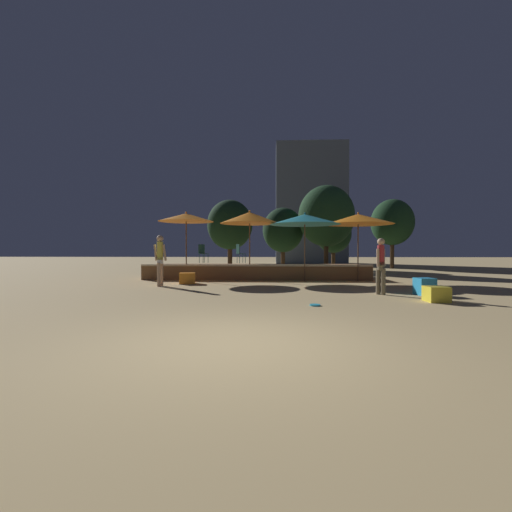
% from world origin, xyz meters
% --- Properties ---
extents(ground_plane, '(120.00, 120.00, 0.00)m').
position_xyz_m(ground_plane, '(0.00, 0.00, 0.00)').
color(ground_plane, tan).
extents(wooden_deck, '(9.97, 2.91, 0.69)m').
position_xyz_m(wooden_deck, '(-0.23, 11.34, 0.30)').
color(wooden_deck, brown).
rests_on(wooden_deck, ground).
extents(patio_umbrella_0, '(2.89, 2.89, 2.89)m').
position_xyz_m(patio_umbrella_0, '(4.09, 9.80, 2.60)').
color(patio_umbrella_0, brown).
rests_on(patio_umbrella_0, ground).
extents(patio_umbrella_1, '(2.97, 2.97, 2.89)m').
position_xyz_m(patio_umbrella_1, '(1.86, 9.77, 2.60)').
color(patio_umbrella_1, brown).
rests_on(patio_umbrella_1, ground).
extents(patio_umbrella_2, '(2.38, 2.38, 2.98)m').
position_xyz_m(patio_umbrella_2, '(-3.25, 9.99, 2.72)').
color(patio_umbrella_2, brown).
rests_on(patio_umbrella_2, ground).
extents(patio_umbrella_3, '(2.58, 2.58, 3.04)m').
position_xyz_m(patio_umbrella_3, '(-0.49, 10.11, 2.70)').
color(patio_umbrella_3, brown).
rests_on(patio_umbrella_3, ground).
extents(cube_seat_0, '(0.53, 0.53, 0.39)m').
position_xyz_m(cube_seat_0, '(4.63, 4.09, 0.19)').
color(cube_seat_0, yellow).
rests_on(cube_seat_0, ground).
extents(cube_seat_1, '(0.68, 0.68, 0.42)m').
position_xyz_m(cube_seat_1, '(-2.80, 8.38, 0.21)').
color(cube_seat_1, orange).
rests_on(cube_seat_1, ground).
extents(cube_seat_2, '(0.53, 0.53, 0.50)m').
position_xyz_m(cube_seat_2, '(4.91, 5.39, 0.25)').
color(cube_seat_2, '#2D9EDB').
rests_on(cube_seat_2, ground).
extents(person_1, '(0.35, 0.34, 1.65)m').
position_xyz_m(person_1, '(3.67, 5.44, 0.88)').
color(person_1, '#72664C').
rests_on(person_1, ground).
extents(person_2, '(0.52, 0.31, 1.84)m').
position_xyz_m(person_2, '(-3.55, 7.42, 1.02)').
color(person_2, tan).
rests_on(person_2, ground).
extents(bistro_chair_0, '(0.48, 0.48, 0.90)m').
position_xyz_m(bistro_chair_0, '(-2.89, 11.74, 1.23)').
color(bistro_chair_0, '#1E4C47').
rests_on(bistro_chair_0, wooden_deck).
extents(bistro_chair_1, '(0.46, 0.46, 0.90)m').
position_xyz_m(bistro_chair_1, '(-1.07, 11.53, 1.23)').
color(bistro_chair_1, '#1E4C47').
rests_on(bistro_chair_1, wooden_deck).
extents(frisbee_disc, '(0.25, 0.25, 0.03)m').
position_xyz_m(frisbee_disc, '(1.49, 3.31, 0.02)').
color(frisbee_disc, '#33B2D8').
rests_on(frisbee_disc, ground).
extents(background_tree_0, '(2.71, 2.71, 4.32)m').
position_xyz_m(background_tree_0, '(-2.05, 15.76, 2.82)').
color(background_tree_0, '#3D2B1C').
rests_on(background_tree_0, ground).
extents(background_tree_1, '(3.43, 3.43, 5.29)m').
position_xyz_m(background_tree_1, '(3.82, 16.54, 3.40)').
color(background_tree_1, '#3D2B1C').
rests_on(background_tree_1, ground).
extents(background_tree_2, '(2.95, 2.95, 4.90)m').
position_xyz_m(background_tree_2, '(8.99, 19.91, 3.27)').
color(background_tree_2, '#3D2B1C').
rests_on(background_tree_2, ground).
extents(background_tree_3, '(2.67, 2.67, 4.10)m').
position_xyz_m(background_tree_3, '(1.20, 17.90, 2.62)').
color(background_tree_3, '#3D2B1C').
rests_on(background_tree_3, ground).
extents(background_tree_4, '(2.38, 2.38, 3.73)m').
position_xyz_m(background_tree_4, '(4.62, 18.56, 2.41)').
color(background_tree_4, '#3D2B1C').
rests_on(background_tree_4, ground).
extents(distant_building, '(6.74, 3.89, 11.55)m').
position_xyz_m(distant_building, '(4.24, 29.31, 5.78)').
color(distant_building, '#4C5666').
rests_on(distant_building, ground).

